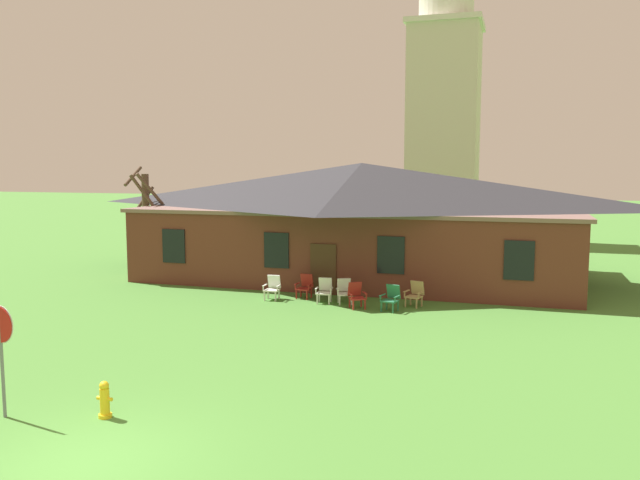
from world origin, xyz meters
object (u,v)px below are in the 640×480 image
object	(u,v)px
lawn_chair_right_end	(356,295)
fire_hydrant	(105,400)
lawn_chair_by_porch	(273,287)
lawn_chair_under_eave	(415,293)
lawn_chair_far_side	(391,297)
lawn_chair_left_end	(325,290)
lawn_chair_near_door	(305,286)
stop_sign	(1,338)
lawn_chair_middle	(344,291)

from	to	relation	value
lawn_chair_right_end	fire_hydrant	size ratio (longest dim) A/B	1.21
lawn_chair_right_end	fire_hydrant	xyz separation A→B (m)	(-2.48, -11.77, -0.12)
lawn_chair_by_porch	lawn_chair_under_eave	size ratio (longest dim) A/B	1.00
lawn_chair_by_porch	lawn_chair_far_side	distance (m)	4.93
lawn_chair_right_end	lawn_chair_under_eave	size ratio (longest dim) A/B	1.00
fire_hydrant	lawn_chair_by_porch	bearing A→B (deg)	94.99
lawn_chair_far_side	lawn_chair_left_end	bearing A→B (deg)	166.66
lawn_chair_by_porch	fire_hydrant	bearing A→B (deg)	-85.01
lawn_chair_left_end	lawn_chair_far_side	xyz separation A→B (m)	(2.75, -0.65, 0.00)
lawn_chair_near_door	lawn_chair_left_end	size ratio (longest dim) A/B	1.00
stop_sign	lawn_chair_under_eave	size ratio (longest dim) A/B	2.50
lawn_chair_by_porch	lawn_chair_middle	bearing A→B (deg)	2.43
lawn_chair_far_side	fire_hydrant	world-z (taller)	lawn_chair_far_side
lawn_chair_by_porch	lawn_chair_left_end	world-z (taller)	same
lawn_chair_near_door	lawn_chair_middle	xyz separation A→B (m)	(1.78, -0.53, 0.00)
lawn_chair_far_side	stop_sign	bearing A→B (deg)	-115.48
lawn_chair_left_end	lawn_chair_far_side	distance (m)	2.83
lawn_chair_near_door	lawn_chair_right_end	bearing A→B (deg)	-26.07
lawn_chair_near_door	lawn_chair_far_side	size ratio (longest dim) A/B	1.00
lawn_chair_near_door	stop_sign	bearing A→B (deg)	-98.82
lawn_chair_by_porch	lawn_chair_near_door	size ratio (longest dim) A/B	1.00
lawn_chair_right_end	fire_hydrant	world-z (taller)	lawn_chair_right_end
lawn_chair_left_end	fire_hydrant	world-z (taller)	lawn_chair_left_end
lawn_chair_right_end	lawn_chair_far_side	size ratio (longest dim) A/B	1.00
lawn_chair_right_end	lawn_chair_left_end	bearing A→B (deg)	157.93
lawn_chair_left_end	lawn_chair_right_end	bearing A→B (deg)	-22.07
lawn_chair_under_eave	fire_hydrant	world-z (taller)	lawn_chair_under_eave
lawn_chair_middle	lawn_chair_far_side	distance (m)	2.11
stop_sign	lawn_chair_near_door	world-z (taller)	stop_sign
lawn_chair_middle	lawn_chair_right_end	distance (m)	0.91
lawn_chair_middle	lawn_chair_under_eave	size ratio (longest dim) A/B	1.00
stop_sign	lawn_chair_right_end	bearing A→B (deg)	69.94
lawn_chair_right_end	lawn_chair_under_eave	bearing A→B (deg)	24.11
lawn_chair_left_end	lawn_chair_right_end	distance (m)	1.52
lawn_chair_middle	stop_sign	bearing A→B (deg)	-106.60
lawn_chair_left_end	lawn_chair_under_eave	xyz separation A→B (m)	(3.47, 0.35, 0.00)
lawn_chair_near_door	lawn_chair_left_end	bearing A→B (deg)	-31.23
lawn_chair_by_porch	lawn_chair_far_side	world-z (taller)	same
lawn_chair_left_end	lawn_chair_under_eave	world-z (taller)	same
fire_hydrant	lawn_chair_left_end	bearing A→B (deg)	85.04
lawn_chair_left_end	lawn_chair_far_side	bearing A→B (deg)	-13.34
fire_hydrant	stop_sign	bearing A→B (deg)	-163.45
lawn_chair_right_end	stop_sign	bearing A→B (deg)	-110.06
lawn_chair_by_porch	stop_sign	bearing A→B (deg)	-94.28
lawn_chair_near_door	fire_hydrant	xyz separation A→B (m)	(-0.07, -12.95, -0.12)
stop_sign	lawn_chair_right_end	distance (m)	13.23
lawn_chair_middle	lawn_chair_left_end	bearing A→B (deg)	-174.15
lawn_chair_by_porch	lawn_chair_far_side	xyz separation A→B (m)	(4.89, -0.61, 0.00)
lawn_chair_by_porch	lawn_chair_left_end	bearing A→B (deg)	1.20
stop_sign	lawn_chair_near_door	size ratio (longest dim) A/B	2.50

